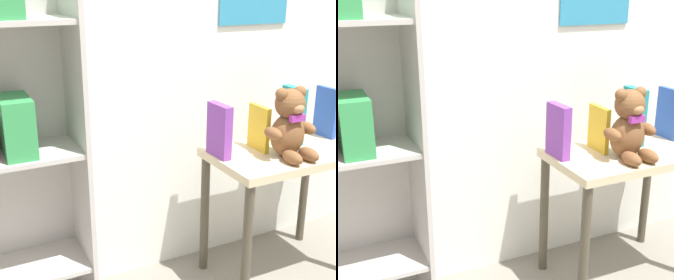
% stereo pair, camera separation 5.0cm
% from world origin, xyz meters
% --- Properties ---
extents(display_table, '(0.66, 0.40, 0.61)m').
position_xyz_m(display_table, '(0.33, 1.03, 0.51)').
color(display_table, beige).
rests_on(display_table, ground_plane).
extents(teddy_bear, '(0.23, 0.21, 0.30)m').
position_xyz_m(teddy_bear, '(0.29, 0.97, 0.75)').
color(teddy_bear, brown).
rests_on(teddy_bear, display_table).
extents(book_standing_purple, '(0.04, 0.14, 0.23)m').
position_xyz_m(book_standing_purple, '(0.03, 1.10, 0.72)').
color(book_standing_purple, purple).
rests_on(book_standing_purple, display_table).
extents(book_standing_yellow, '(0.02, 0.14, 0.20)m').
position_xyz_m(book_standing_yellow, '(0.23, 1.09, 0.71)').
color(book_standing_yellow, gold).
rests_on(book_standing_yellow, display_table).
extents(book_standing_teal, '(0.04, 0.13, 0.26)m').
position_xyz_m(book_standing_teal, '(0.43, 1.11, 0.74)').
color(book_standing_teal, teal).
rests_on(book_standing_teal, display_table).
extents(book_standing_blue, '(0.03, 0.13, 0.24)m').
position_xyz_m(book_standing_blue, '(0.62, 1.11, 0.73)').
color(book_standing_blue, '#2D51B7').
rests_on(book_standing_blue, display_table).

